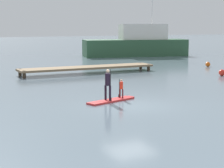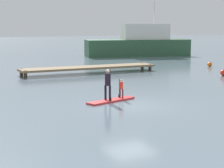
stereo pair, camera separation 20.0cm
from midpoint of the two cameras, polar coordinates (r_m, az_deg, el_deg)
The scene contains 8 objects.
ground_plane at distance 20.74m, azimuth 2.35°, elevation -3.15°, with size 240.00×240.00×0.00m, color slate.
paddleboard_near at distance 21.83m, azimuth -0.30°, elevation -2.41°, with size 3.22×1.55×0.10m.
paddler_adult at distance 21.45m, azimuth -0.88°, elevation 0.21°, with size 0.38×0.52×1.74m.
paddler_child_solo at distance 22.25m, azimuth 1.09°, elevation -0.51°, with size 0.24×0.37×1.07m.
fishing_boat_white_large at distance 53.55m, azimuth 3.58°, elevation 5.85°, with size 14.54×6.55×9.55m.
floating_dock at distance 34.55m, azimuth -3.72°, elevation 2.41°, with size 12.27×2.05×0.59m.
mooring_buoy_near at distance 40.99m, azimuth 13.69°, elevation 2.82°, with size 0.49×0.49×0.49m, color orange.
mooring_buoy_mid at distance 33.90m, azimuth 15.60°, elevation 1.61°, with size 0.54×0.54×0.54m, color red.
Camera 1 is at (-9.80, -17.78, 4.24)m, focal length 62.57 mm.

